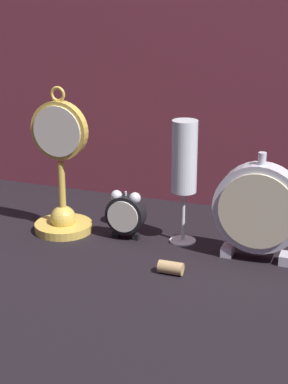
% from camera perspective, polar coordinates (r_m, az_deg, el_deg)
% --- Properties ---
extents(ground_plane, '(4.00, 4.00, 0.00)m').
position_cam_1_polar(ground_plane, '(1.14, -1.39, -6.04)').
color(ground_plane, black).
extents(fabric_backdrop_drape, '(1.32, 0.01, 0.58)m').
position_cam_1_polar(fabric_backdrop_drape, '(1.36, 3.65, 10.67)').
color(fabric_backdrop_drape, brown).
rests_on(fabric_backdrop_drape, ground_plane).
extents(pocket_watch_on_stand, '(0.11, 0.11, 0.29)m').
position_cam_1_polar(pocket_watch_on_stand, '(1.24, -7.35, 0.77)').
color(pocket_watch_on_stand, gold).
rests_on(pocket_watch_on_stand, ground_plane).
extents(alarm_clock_twin_bell, '(0.07, 0.03, 0.09)m').
position_cam_1_polar(alarm_clock_twin_bell, '(1.21, -1.64, -1.85)').
color(alarm_clock_twin_bell, black).
rests_on(alarm_clock_twin_bell, ground_plane).
extents(mantel_clock_silver, '(0.16, 0.04, 0.20)m').
position_cam_1_polar(mantel_clock_silver, '(1.13, 10.18, -1.50)').
color(mantel_clock_silver, silver).
rests_on(mantel_clock_silver, ground_plane).
extents(champagne_flute, '(0.05, 0.05, 0.23)m').
position_cam_1_polar(champagne_flute, '(1.17, 3.60, 2.50)').
color(champagne_flute, silver).
rests_on(champagne_flute, ground_plane).
extents(wine_cork, '(0.04, 0.02, 0.02)m').
position_cam_1_polar(wine_cork, '(1.09, 2.40, -6.73)').
color(wine_cork, tan).
rests_on(wine_cork, ground_plane).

